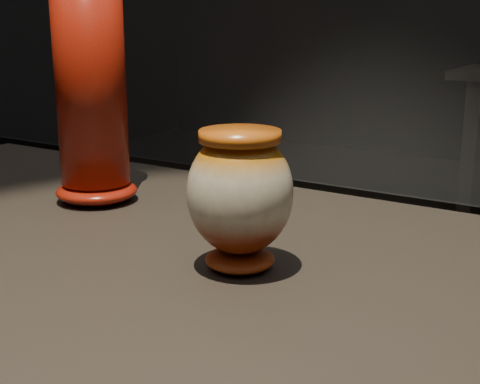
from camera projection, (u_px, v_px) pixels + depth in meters
The scene contains 2 objects.
main_vase at pixel (240, 195), 0.82m from camera, with size 0.15×0.15×0.18m.
tall_vase at pixel (90, 77), 1.10m from camera, with size 0.18×0.18×0.44m.
Camera 1 is at (0.36, -0.67, 1.21)m, focal length 50.00 mm.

